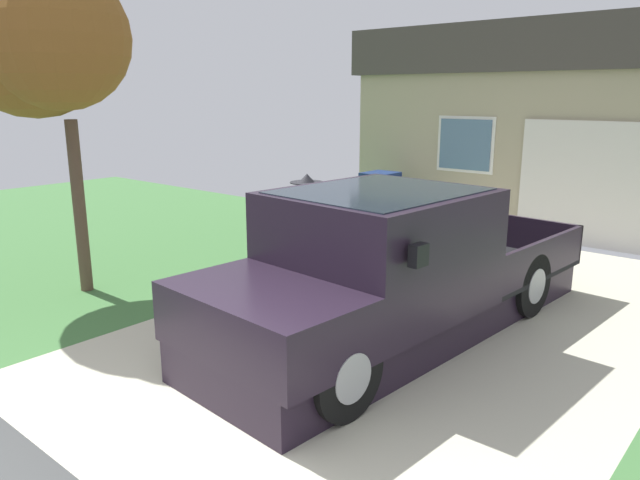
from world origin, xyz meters
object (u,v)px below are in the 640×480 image
pickup_truck (384,274)px  person_with_hat (307,226)px  front_yard_tree (40,37)px  wheeled_trash_bin (380,197)px  house_with_garage (605,125)px  handbag (297,291)px

pickup_truck → person_with_hat: 1.70m
pickup_truck → front_yard_tree: (-4.28, -1.51, 2.63)m
person_with_hat → wheeled_trash_bin: person_with_hat is taller
person_with_hat → pickup_truck: bearing=22.4°
front_yard_tree → wheeled_trash_bin: bearing=82.4°
person_with_hat → house_with_garage: (1.43, 8.07, 1.07)m
front_yard_tree → person_with_hat: bearing=37.4°
house_with_garage → handbag: bearing=-99.8°
front_yard_tree → house_with_garage: bearing=67.9°
pickup_truck → wheeled_trash_bin: size_ratio=4.99×
front_yard_tree → handbag: bearing=34.3°
house_with_garage → front_yard_tree: bearing=-112.1°
front_yard_tree → wheeled_trash_bin: size_ratio=4.00×
pickup_truck → handbag: bearing=-7.1°
person_with_hat → handbag: person_with_hat is taller
handbag → front_yard_tree: 4.61m
wheeled_trash_bin → house_with_garage: bearing=48.7°
house_with_garage → front_yard_tree: size_ratio=2.10×
person_with_hat → house_with_garage: size_ratio=0.18×
house_with_garage → wheeled_trash_bin: house_with_garage is taller
pickup_truck → house_with_garage: 8.71m
handbag → wheeled_trash_bin: size_ratio=0.37×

